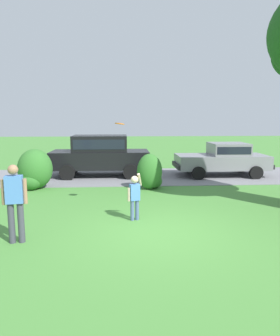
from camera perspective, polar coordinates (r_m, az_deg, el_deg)
name	(u,v)px	position (r m, az deg, el deg)	size (l,w,h in m)	color
ground_plane	(158,232)	(7.75, 3.34, -11.51)	(80.00, 80.00, 0.00)	#478438
driveway_strip	(140,176)	(14.79, 0.00, -1.51)	(28.00, 4.40, 0.02)	slate
shrub_near_tree	(35,171)	(12.81, -18.55, -0.46)	(1.32, 1.28, 1.54)	#33702B
shrub_centre_left	(150,173)	(12.12, 1.89, -0.91)	(1.00, 0.89, 1.38)	#33702B
parked_sedan	(223,158)	(15.36, 14.84, 1.75)	(4.40, 2.11, 1.56)	gray
parked_suv	(100,153)	(14.86, -7.21, 2.63)	(4.70, 2.11, 1.92)	black
child_thrower	(135,194)	(8.40, -0.98, -4.74)	(0.40, 0.35, 1.29)	#4C608C
frisbee	(120,124)	(9.21, -3.71, 8.01)	(0.28, 0.28, 0.07)	orange
adult_onlooker	(15,199)	(7.36, -21.72, -5.27)	(0.53, 0.27, 1.74)	#3F3F4C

